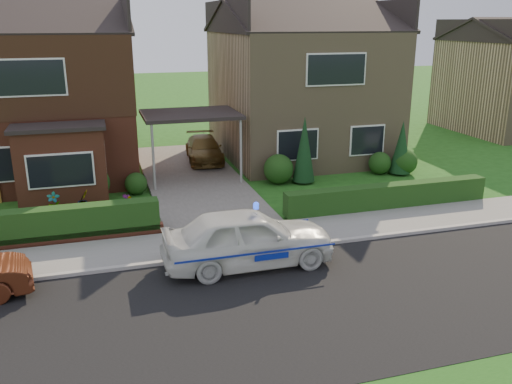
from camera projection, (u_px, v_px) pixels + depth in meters
name	position (u px, v px, depth m)	size (l,w,h in m)	color
ground	(279.00, 308.00, 12.38)	(120.00, 120.00, 0.00)	#1E5015
road	(279.00, 308.00, 12.38)	(60.00, 6.00, 0.02)	black
kerb	(244.00, 253.00, 15.15)	(60.00, 0.16, 0.12)	#9E9993
sidewalk	(234.00, 240.00, 16.11)	(60.00, 2.00, 0.10)	slate
driveway	(193.00, 178.00, 22.41)	(3.80, 12.00, 0.12)	#666059
house_left	(38.00, 83.00, 22.34)	(7.50, 9.53, 7.25)	brown
house_right	(300.00, 78.00, 25.64)	(7.50, 8.06, 7.25)	#917A59
carport_link	(191.00, 116.00, 21.58)	(3.80, 3.00, 2.77)	black
dwarf_wall	(29.00, 242.00, 15.58)	(7.70, 0.25, 0.36)	brown
hedge_left	(30.00, 246.00, 15.77)	(7.50, 0.55, 0.90)	#183812
hedge_right	(387.00, 209.00, 18.85)	(7.50, 0.55, 0.80)	#183812
shrub_left_mid	(91.00, 183.00, 19.58)	(1.32, 1.32, 1.32)	#183812
shrub_left_near	(136.00, 184.00, 20.36)	(0.84, 0.84, 0.84)	#183812
shrub_right_near	(279.00, 169.00, 21.66)	(1.20, 1.20, 1.20)	#183812
shrub_right_mid	(380.00, 163.00, 23.04)	(0.96, 0.96, 0.96)	#183812
shrub_right_far	(404.00, 162.00, 23.02)	(1.08, 1.08, 1.08)	#183812
conifer_a	(304.00, 151.00, 21.54)	(0.90, 0.90, 2.60)	black
conifer_b	(401.00, 149.00, 22.80)	(0.90, 0.90, 2.20)	black
police_car	(248.00, 238.00, 14.32)	(4.18, 4.55, 1.71)	silver
driveway_car	(204.00, 149.00, 24.77)	(1.53, 3.75, 1.09)	brown
potted_plant_a	(54.00, 204.00, 18.11)	(0.42, 0.29, 0.80)	gray
potted_plant_b	(83.00, 200.00, 18.62)	(0.40, 0.32, 0.73)	gray
potted_plant_c	(129.00, 208.00, 17.71)	(0.47, 0.47, 0.85)	gray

